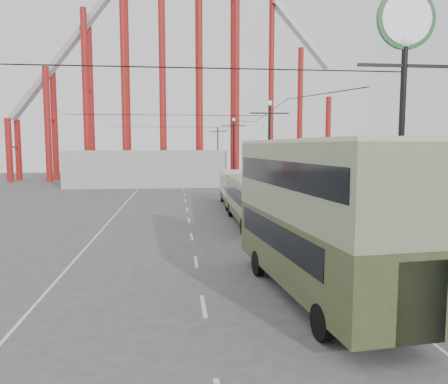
{
  "coord_description": "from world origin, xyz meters",
  "views": [
    {
      "loc": [
        -1.91,
        -16.98,
        5.66
      ],
      "look_at": [
        0.84,
        8.14,
        3.0
      ],
      "focal_mm": 35.0,
      "sensor_mm": 36.0,
      "label": 1
    }
  ],
  "objects": [
    {
      "name": "ground",
      "position": [
        0.0,
        0.0,
        0.0
      ],
      "size": [
        160.0,
        160.0,
        0.0
      ],
      "primitive_type": "plane",
      "color": "#4A4A4C",
      "rests_on": "ground"
    },
    {
      "name": "lamp_post_distant",
      "position": [
        5.6,
        62.0,
        4.68
      ],
      "size": [
        3.2,
        0.44,
        9.32
      ],
      "color": "black",
      "rests_on": "ground"
    },
    {
      "name": "single_decker_cream",
      "position": [
        3.79,
        23.99,
        1.79
      ],
      "size": [
        2.92,
        10.3,
        3.18
      ],
      "rotation": [
        0.0,
        0.0,
        -0.03
      ],
      "color": "beige",
      "rests_on": "ground"
    },
    {
      "name": "pedestrian",
      "position": [
        2.7,
        6.56,
        0.89
      ],
      "size": [
        0.71,
        0.53,
        1.79
      ],
      "primitive_type": "imported",
      "rotation": [
        0.0,
        0.0,
        3.31
      ],
      "color": "black",
      "rests_on": "ground"
    },
    {
      "name": "double_decker_bus",
      "position": [
        3.15,
        -1.5,
        3.31
      ],
      "size": [
        3.85,
        11.22,
        5.91
      ],
      "rotation": [
        0.0,
        0.0,
        0.1
      ],
      "color": "#373E21",
      "rests_on": "ground"
    },
    {
      "name": "lamp_post_far",
      "position": [
        5.6,
        40.0,
        4.68
      ],
      "size": [
        3.2,
        0.44,
        9.32
      ],
      "color": "black",
      "rests_on": "ground"
    },
    {
      "name": "lamp_post_near",
      "position": [
        5.6,
        -3.0,
        7.86
      ],
      "size": [
        3.2,
        0.44,
        10.8
      ],
      "color": "black",
      "rests_on": "ground"
    },
    {
      "name": "fairground_shed",
      "position": [
        -6.0,
        47.0,
        2.5
      ],
      "size": [
        22.0,
        10.0,
        5.0
      ],
      "primitive_type": "cube",
      "color": "#ABABA6",
      "rests_on": "ground"
    },
    {
      "name": "lamp_post_mid",
      "position": [
        5.6,
        18.0,
        4.68
      ],
      "size": [
        3.2,
        0.44,
        9.32
      ],
      "color": "black",
      "rests_on": "ground"
    },
    {
      "name": "roller_coaster",
      "position": [
        -2.49,
        56.89,
        22.92
      ],
      "size": [
        52.95,
        5.0,
        55.48
      ],
      "color": "maroon",
      "rests_on": "ground"
    },
    {
      "name": "single_decker_green",
      "position": [
        3.55,
        14.17,
        1.85
      ],
      "size": [
        2.77,
        11.62,
        3.28
      ],
      "rotation": [
        0.0,
        0.0,
        -0.01
      ],
      "color": "gray",
      "rests_on": "ground"
    },
    {
      "name": "road_markings",
      "position": [
        -0.86,
        19.7,
        0.01
      ],
      "size": [
        12.52,
        120.0,
        0.01
      ],
      "color": "silver",
      "rests_on": "ground"
    }
  ]
}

